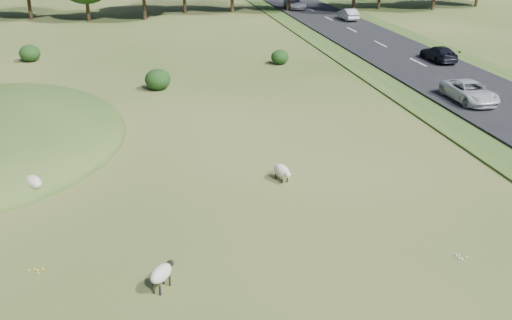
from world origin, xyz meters
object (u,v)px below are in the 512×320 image
at_px(sheep_3, 282,171).
at_px(car_4, 295,4).
at_px(sheep_1, 33,182).
at_px(sheep_0, 162,273).
at_px(car_0, 348,14).
at_px(car_2, 470,92).
at_px(car_3, 439,54).

bearing_deg(sheep_3, car_4, 150.36).
bearing_deg(sheep_3, sheep_1, -107.25).
relative_size(sheep_0, sheep_1, 0.91).
distance_m(sheep_0, car_4, 64.33).
distance_m(sheep_3, car_0, 46.78).
height_order(sheep_3, car_0, car_0).
relative_size(sheep_1, car_0, 0.32).
distance_m(sheep_3, car_2, 17.53).
bearing_deg(car_3, car_0, -90.00).
bearing_deg(sheep_3, car_2, 107.57).
relative_size(sheep_0, car_2, 0.26).
bearing_deg(sheep_1, car_2, -103.76).
relative_size(sheep_3, car_0, 0.33).
bearing_deg(sheep_0, car_2, -16.15).
bearing_deg(car_4, sheep_0, -108.89).
height_order(sheep_0, car_0, car_0).
bearing_deg(sheep_1, sheep_0, -179.44).
xyz_separation_m(sheep_1, car_4, (26.03, 52.71, 0.25)).
relative_size(sheep_0, car_4, 0.25).
relative_size(sheep_3, car_3, 0.32).
height_order(car_0, car_2, car_0).
bearing_deg(car_3, car_4, -83.40).
bearing_deg(sheep_1, car_4, -58.21).
height_order(sheep_1, car_4, car_4).
distance_m(sheep_0, sheep_3, 9.56).
distance_m(sheep_1, car_3, 35.84).
height_order(car_0, car_4, car_0).
bearing_deg(sheep_3, car_3, 123.58).
xyz_separation_m(car_0, car_4, (-3.80, 10.48, -0.01)).
xyz_separation_m(sheep_0, car_3, (24.63, 28.02, 0.26)).
height_order(sheep_3, car_4, car_4).
distance_m(sheep_0, car_2, 26.70).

